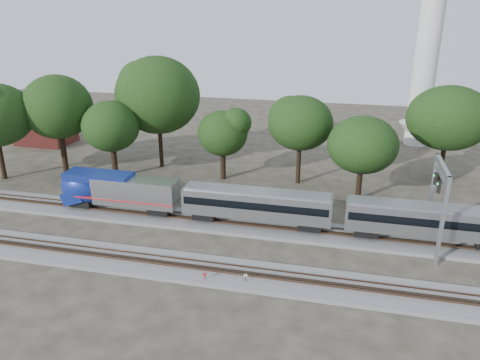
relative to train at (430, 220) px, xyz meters
name	(u,v)px	position (x,y,z in m)	size (l,w,h in m)	color
ground	(187,248)	(-24.06, -6.00, -3.07)	(160.00, 160.00, 0.00)	#383328
track_far	(204,221)	(-24.06, 0.00, -2.87)	(160.00, 5.00, 0.73)	slate
track_near	(172,266)	(-24.06, -10.00, -2.87)	(160.00, 5.00, 0.73)	slate
train	(430,220)	(0.00, 0.00, 0.00)	(85.70, 2.95, 4.35)	#A9ABB0
switch_stand_red	(205,277)	(-20.24, -11.83, -2.40)	(0.33, 0.06, 1.05)	#512D19
switch_stand_white	(246,278)	(-16.61, -11.27, -2.34)	(0.36, 0.13, 1.15)	#512D19
switch_lever	(213,283)	(-19.45, -11.93, -2.92)	(0.50, 0.30, 0.30)	#512D19
signal_gantry	(439,188)	(0.44, 0.00, 3.50)	(0.63, 7.42, 9.02)	gray
brick_building	(45,131)	(-61.64, 24.91, -0.80)	(9.59, 6.91, 4.50)	maroon
tree_1	(57,107)	(-49.21, 11.61, 6.81)	(10.06, 10.06, 14.18)	black
tree_2	(111,126)	(-41.12, 11.58, 4.49)	(7.70, 7.70, 10.86)	black
tree_3	(158,95)	(-36.43, 17.58, 7.94)	(11.20, 11.20, 15.79)	black
tree_4	(223,133)	(-25.78, 14.63, 3.61)	(6.81, 6.81, 9.61)	black
tree_5	(300,123)	(-15.12, 15.41, 5.50)	(8.73, 8.73, 12.31)	black
tree_6	(363,145)	(-6.90, 11.21, 4.20)	(7.41, 7.41, 10.45)	black
tree_7	(449,118)	(4.35, 20.80, 5.99)	(9.23, 9.23, 13.01)	black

